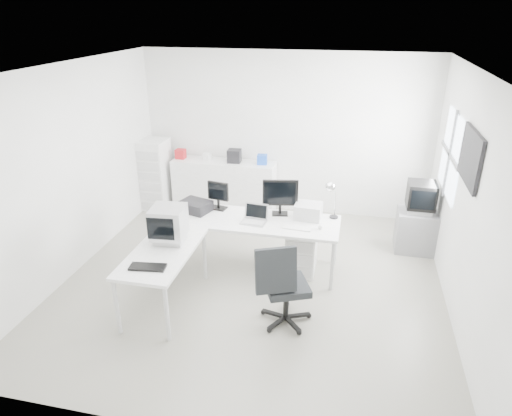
% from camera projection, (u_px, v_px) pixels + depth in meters
% --- Properties ---
extents(floor, '(5.00, 5.00, 0.01)m').
position_uv_depth(floor, '(253.00, 280.00, 6.24)').
color(floor, '#B6B4A3').
rests_on(floor, ground).
extents(ceiling, '(5.00, 5.00, 0.01)m').
position_uv_depth(ceiling, '(252.00, 68.00, 5.10)').
color(ceiling, white).
rests_on(ceiling, back_wall).
extents(back_wall, '(5.00, 0.02, 2.80)m').
position_uv_depth(back_wall, '(285.00, 135.00, 7.90)').
color(back_wall, white).
rests_on(back_wall, floor).
extents(left_wall, '(0.02, 5.00, 2.80)m').
position_uv_depth(left_wall, '(73.00, 171.00, 6.17)').
color(left_wall, white).
rests_on(left_wall, floor).
extents(right_wall, '(0.02, 5.00, 2.80)m').
position_uv_depth(right_wall, '(467.00, 202.00, 5.18)').
color(right_wall, white).
rests_on(right_wall, floor).
extents(window, '(0.02, 1.20, 1.10)m').
position_uv_depth(window, '(451.00, 154.00, 6.17)').
color(window, white).
rests_on(window, right_wall).
extents(wall_picture, '(0.04, 0.90, 0.60)m').
position_uv_depth(wall_picture, '(471.00, 157.00, 5.07)').
color(wall_picture, black).
rests_on(wall_picture, right_wall).
extents(main_desk, '(2.40, 0.80, 0.75)m').
position_uv_depth(main_desk, '(252.00, 243.00, 6.43)').
color(main_desk, white).
rests_on(main_desk, floor).
extents(side_desk, '(0.70, 1.40, 0.75)m').
position_uv_depth(side_desk, '(165.00, 278.00, 5.61)').
color(side_desk, white).
rests_on(side_desk, floor).
extents(drawer_pedestal, '(0.40, 0.50, 0.60)m').
position_uv_depth(drawer_pedestal, '(301.00, 252.00, 6.36)').
color(drawer_pedestal, white).
rests_on(drawer_pedestal, floor).
extents(inkjet_printer, '(0.50, 0.44, 0.15)m').
position_uv_depth(inkjet_printer, '(195.00, 206.00, 6.50)').
color(inkjet_printer, black).
rests_on(inkjet_printer, main_desk).
extents(lcd_monitor_small, '(0.34, 0.23, 0.40)m').
position_uv_depth(lcd_monitor_small, '(218.00, 196.00, 6.53)').
color(lcd_monitor_small, black).
rests_on(lcd_monitor_small, main_desk).
extents(lcd_monitor_large, '(0.52, 0.28, 0.51)m').
position_uv_depth(lcd_monitor_large, '(280.00, 198.00, 6.33)').
color(lcd_monitor_large, black).
rests_on(lcd_monitor_large, main_desk).
extents(laptop, '(0.34, 0.34, 0.20)m').
position_uv_depth(laptop, '(254.00, 216.00, 6.14)').
color(laptop, '#B7B7BA').
rests_on(laptop, main_desk).
extents(white_keyboard, '(0.39, 0.15, 0.02)m').
position_uv_depth(white_keyboard, '(297.00, 228.00, 6.01)').
color(white_keyboard, white).
rests_on(white_keyboard, main_desk).
extents(white_mouse, '(0.07, 0.07, 0.07)m').
position_uv_depth(white_mouse, '(320.00, 227.00, 5.99)').
color(white_mouse, white).
rests_on(white_mouse, main_desk).
extents(laser_printer, '(0.38, 0.33, 0.21)m').
position_uv_depth(laser_printer, '(308.00, 211.00, 6.28)').
color(laser_printer, '#BABABA').
rests_on(laser_printer, main_desk).
extents(desk_lamp, '(0.17, 0.17, 0.44)m').
position_uv_depth(desk_lamp, '(335.00, 203.00, 6.24)').
color(desk_lamp, silver).
rests_on(desk_lamp, main_desk).
extents(crt_monitor, '(0.46, 0.46, 0.49)m').
position_uv_depth(crt_monitor, '(169.00, 224.00, 5.59)').
color(crt_monitor, '#B7B7BA').
rests_on(crt_monitor, side_desk).
extents(black_keyboard, '(0.42, 0.21, 0.03)m').
position_uv_depth(black_keyboard, '(148.00, 267.00, 5.10)').
color(black_keyboard, black).
rests_on(black_keyboard, side_desk).
extents(office_chair, '(0.82, 0.82, 1.08)m').
position_uv_depth(office_chair, '(287.00, 282.00, 5.22)').
color(office_chair, '#25282A').
rests_on(office_chair, floor).
extents(tv_cabinet, '(0.58, 0.48, 0.64)m').
position_uv_depth(tv_cabinet, '(416.00, 231.00, 6.91)').
color(tv_cabinet, slate).
rests_on(tv_cabinet, floor).
extents(crt_tv, '(0.50, 0.48, 0.45)m').
position_uv_depth(crt_tv, '(421.00, 198.00, 6.69)').
color(crt_tv, black).
rests_on(crt_tv, tv_cabinet).
extents(sideboard, '(1.85, 0.46, 0.92)m').
position_uv_depth(sideboard, '(224.00, 186.00, 8.26)').
color(sideboard, white).
rests_on(sideboard, floor).
extents(clutter_box_a, '(0.17, 0.15, 0.17)m').
position_uv_depth(clutter_box_a, '(181.00, 154.00, 8.19)').
color(clutter_box_a, red).
rests_on(clutter_box_a, sideboard).
extents(clutter_box_b, '(0.15, 0.14, 0.13)m').
position_uv_depth(clutter_box_b, '(207.00, 157.00, 8.10)').
color(clutter_box_b, white).
rests_on(clutter_box_b, sideboard).
extents(clutter_box_c, '(0.24, 0.22, 0.23)m').
position_uv_depth(clutter_box_c, '(234.00, 156.00, 7.98)').
color(clutter_box_c, black).
rests_on(clutter_box_c, sideboard).
extents(clutter_box_d, '(0.18, 0.16, 0.17)m').
position_uv_depth(clutter_box_d, '(262.00, 159.00, 7.90)').
color(clutter_box_d, blue).
rests_on(clutter_box_d, sideboard).
extents(clutter_bottle, '(0.07, 0.07, 0.22)m').
position_uv_depth(clutter_bottle, '(166.00, 151.00, 8.28)').
color(clutter_bottle, white).
rests_on(clutter_bottle, sideboard).
extents(filing_cabinet, '(0.45, 0.53, 1.28)m').
position_uv_depth(filing_cabinet, '(156.00, 174.00, 8.28)').
color(filing_cabinet, white).
rests_on(filing_cabinet, floor).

